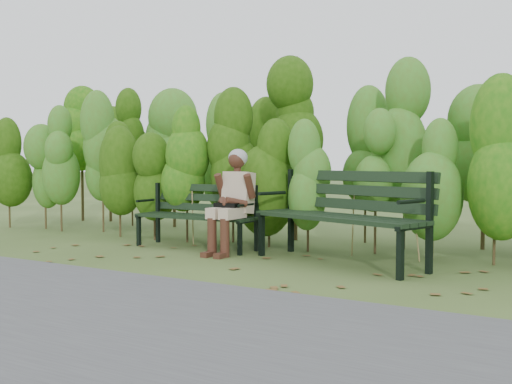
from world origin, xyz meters
The scene contains 7 objects.
ground centered at (0.00, 0.00, 0.00)m, with size 80.00×80.00×0.00m, color #3C5322.
footpath centered at (0.00, -2.20, 0.01)m, with size 60.00×2.50×0.01m, color #474749.
hedge_band centered at (0.00, 1.86, 1.26)m, with size 11.04×1.67×2.42m.
leaf_litter centered at (0.22, -0.02, 0.00)m, with size 5.80×2.23×0.01m.
bench_left centered at (-1.10, 0.84, 0.47)m, with size 1.59×0.52×0.80m.
bench_right centered at (0.89, 0.70, 0.58)m, with size 2.08×1.23×0.99m.
seated_woman centered at (-0.51, 0.68, 0.68)m, with size 0.50×0.73×1.23m.
Camera 1 is at (3.27, -5.24, 1.09)m, focal length 42.00 mm.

